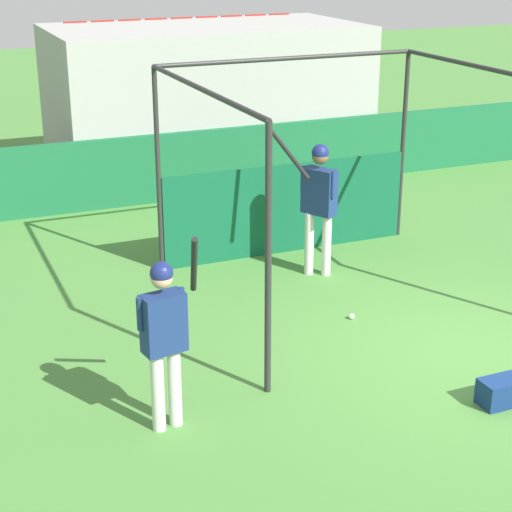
# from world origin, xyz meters

# --- Properties ---
(ground_plane) EXTENTS (60.00, 60.00, 0.00)m
(ground_plane) POSITION_xyz_m (0.00, 0.00, 0.00)
(ground_plane) COLOR #477F38
(outfield_wall) EXTENTS (24.00, 0.12, 1.23)m
(outfield_wall) POSITION_xyz_m (0.00, 7.10, 0.62)
(outfield_wall) COLOR #196038
(outfield_wall) RESTS_ON ground
(bleacher_section) EXTENTS (5.95, 3.20, 2.91)m
(bleacher_section) POSITION_xyz_m (0.00, 8.76, 1.45)
(bleacher_section) COLOR #9E9E99
(bleacher_section) RESTS_ON ground
(batting_cage) EXTENTS (4.01, 3.84, 2.93)m
(batting_cage) POSITION_xyz_m (-0.49, 3.25, 1.24)
(batting_cage) COLOR #282828
(batting_cage) RESTS_ON ground
(player_batter) EXTENTS (0.76, 0.76, 2.03)m
(player_batter) POSITION_xyz_m (-0.49, 2.88, 1.16)
(player_batter) COLOR silver
(player_batter) RESTS_ON ground
(player_waiting) EXTENTS (0.69, 0.52, 2.00)m
(player_waiting) POSITION_xyz_m (-3.63, -0.13, 1.05)
(player_waiting) COLOR silver
(player_waiting) RESTS_ON ground
(equipment_bag) EXTENTS (0.70, 0.28, 0.28)m
(equipment_bag) POSITION_xyz_m (-0.23, -1.06, 0.14)
(equipment_bag) COLOR navy
(equipment_bag) RESTS_ON ground
(baseball) EXTENTS (0.07, 0.07, 0.07)m
(baseball) POSITION_xyz_m (-0.76, 1.35, 0.04)
(baseball) COLOR white
(baseball) RESTS_ON ground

